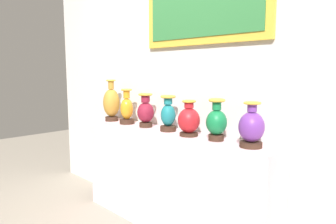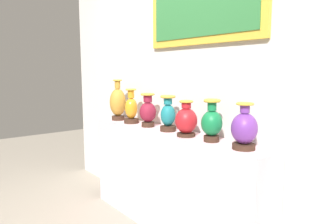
# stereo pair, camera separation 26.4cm
# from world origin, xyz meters

# --- Properties ---
(display_shelf) EXTENTS (2.00, 0.30, 0.90)m
(display_shelf) POSITION_xyz_m (0.00, 0.00, 0.45)
(display_shelf) COLOR beige
(display_shelf) RESTS_ON ground_plane
(back_wall) EXTENTS (4.17, 0.14, 3.07)m
(back_wall) POSITION_xyz_m (0.01, 0.21, 1.55)
(back_wall) COLOR silver
(back_wall) RESTS_ON ground_plane
(vase_ochre) EXTENTS (0.17, 0.17, 0.42)m
(vase_ochre) POSITION_xyz_m (-0.79, -0.03, 1.08)
(vase_ochre) COLOR #382319
(vase_ochre) RESTS_ON display_shelf
(vase_amber) EXTENTS (0.14, 0.14, 0.34)m
(vase_amber) POSITION_xyz_m (-0.53, -0.03, 1.04)
(vase_amber) COLOR #382319
(vase_amber) RESTS_ON display_shelf
(vase_burgundy) EXTENTS (0.15, 0.15, 0.31)m
(vase_burgundy) POSITION_xyz_m (-0.27, -0.02, 1.04)
(vase_burgundy) COLOR #382319
(vase_burgundy) RESTS_ON display_shelf
(vase_teal) EXTENTS (0.13, 0.13, 0.31)m
(vase_teal) POSITION_xyz_m (0.01, -0.01, 1.04)
(vase_teal) COLOR #382319
(vase_teal) RESTS_ON display_shelf
(vase_crimson) EXTENTS (0.17, 0.17, 0.28)m
(vase_crimson) POSITION_xyz_m (0.26, -0.03, 1.02)
(vase_crimson) COLOR #382319
(vase_crimson) RESTS_ON display_shelf
(vase_emerald) EXTENTS (0.15, 0.15, 0.31)m
(vase_emerald) POSITION_xyz_m (0.52, -0.01, 1.04)
(vase_emerald) COLOR #382319
(vase_emerald) RESTS_ON display_shelf
(vase_violet) EXTENTS (0.17, 0.17, 0.31)m
(vase_violet) POSITION_xyz_m (0.80, -0.02, 1.03)
(vase_violet) COLOR #382319
(vase_violet) RESTS_ON display_shelf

